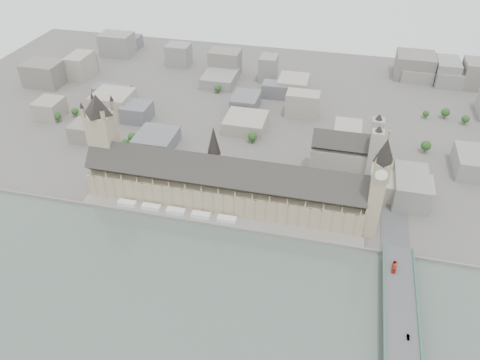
% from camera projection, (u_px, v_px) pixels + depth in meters
% --- Properties ---
extents(ground, '(900.00, 900.00, 0.00)m').
position_uv_depth(ground, '(219.00, 216.00, 443.06)').
color(ground, '#595651').
rests_on(ground, ground).
extents(embankment_wall, '(600.00, 1.50, 3.00)m').
position_uv_depth(embankment_wall, '(214.00, 225.00, 430.40)').
color(embankment_wall, slate).
rests_on(embankment_wall, ground).
extents(river_terrace, '(270.00, 15.00, 2.00)m').
position_uv_depth(river_terrace, '(216.00, 220.00, 436.58)').
color(river_terrace, slate).
rests_on(river_terrace, ground).
extents(terrace_tents, '(118.00, 7.00, 4.00)m').
position_uv_depth(terrace_tents, '(176.00, 211.00, 442.75)').
color(terrace_tents, white).
rests_on(terrace_tents, river_terrace).
extents(palace_of_westminster, '(265.00, 40.73, 55.44)m').
position_uv_depth(palace_of_westminster, '(223.00, 185.00, 445.14)').
color(palace_of_westminster, '#988A67').
rests_on(palace_of_westminster, ground).
extents(elizabeth_tower, '(17.00, 17.00, 107.50)m').
position_uv_depth(elizabeth_tower, '(379.00, 182.00, 389.05)').
color(elizabeth_tower, '#988A67').
rests_on(elizabeth_tower, ground).
extents(victoria_tower, '(30.00, 30.00, 100.00)m').
position_uv_depth(victoria_tower, '(103.00, 137.00, 453.95)').
color(victoria_tower, '#988A67').
rests_on(victoria_tower, ground).
extents(central_tower, '(13.00, 13.00, 48.00)m').
position_uv_depth(central_tower, '(214.00, 149.00, 431.21)').
color(central_tower, tan).
rests_on(central_tower, ground).
extents(westminster_bridge, '(25.00, 325.00, 10.25)m').
position_uv_depth(westminster_bridge, '(400.00, 320.00, 340.76)').
color(westminster_bridge, '#474749').
rests_on(westminster_bridge, ground).
extents(westminster_abbey, '(68.00, 36.00, 64.00)m').
position_uv_depth(westminster_abbey, '(346.00, 155.00, 481.94)').
color(westminster_abbey, '#A09D90').
rests_on(westminster_abbey, ground).
extents(city_skyline_inland, '(720.00, 360.00, 38.00)m').
position_uv_depth(city_skyline_inland, '(268.00, 89.00, 624.26)').
color(city_skyline_inland, gray).
rests_on(city_skyline_inland, ground).
extents(park_trees, '(110.00, 30.00, 15.00)m').
position_uv_depth(park_trees, '(225.00, 173.00, 487.64)').
color(park_trees, '#1A4518').
rests_on(park_trees, ground).
extents(red_bus_north, '(4.40, 12.46, 3.40)m').
position_uv_depth(red_bus_north, '(394.00, 267.00, 373.92)').
color(red_bus_north, red).
rests_on(red_bus_north, westminster_bridge).
extents(car_silver, '(1.68, 4.77, 1.57)m').
position_uv_depth(car_silver, '(408.00, 337.00, 322.35)').
color(car_silver, gray).
rests_on(car_silver, westminster_bridge).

